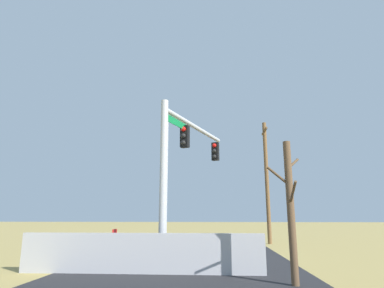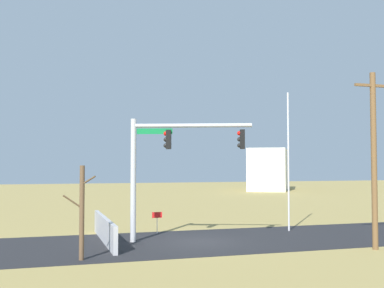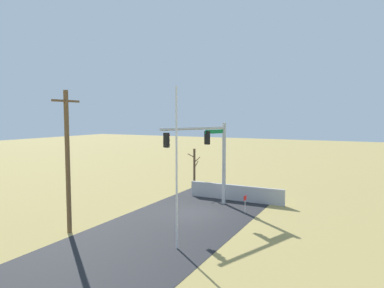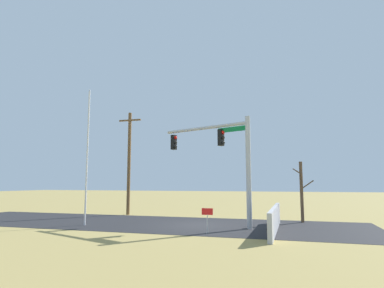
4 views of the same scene
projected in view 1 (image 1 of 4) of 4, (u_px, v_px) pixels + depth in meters
ground_plane at (192, 256)px, 14.32m from camera, size 160.00×160.00×0.00m
road_surface at (197, 248)px, 18.22m from camera, size 28.00×8.00×0.01m
sidewalk_corner at (157, 272)px, 10.30m from camera, size 6.00×6.00×0.01m
retaining_fence at (141, 253)px, 10.12m from camera, size 0.20×7.70×1.23m
signal_mast at (183, 155)px, 13.61m from camera, size 5.70×2.35×6.14m
flagpole at (167, 180)px, 21.37m from camera, size 0.10×0.10×8.09m
utility_pole at (267, 178)px, 21.65m from camera, size 1.90×0.26×8.07m
bare_tree at (291, 208)px, 8.70m from camera, size 1.27×1.02×3.80m
open_sign at (114, 237)px, 13.34m from camera, size 0.56×0.04×1.22m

